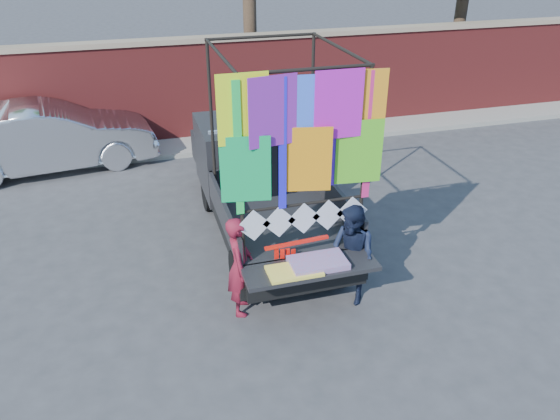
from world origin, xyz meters
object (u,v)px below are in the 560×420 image
object	(u,v)px
woman	(240,266)
man	(352,255)
pickup_truck	(257,176)
sedan	(50,137)

from	to	relation	value
woman	man	size ratio (longest dim) A/B	0.98
pickup_truck	woman	distance (m)	2.84
pickup_truck	man	xyz separation A→B (m)	(0.72, -2.88, -0.11)
woman	man	world-z (taller)	man
pickup_truck	woman	size ratio (longest dim) A/B	3.64
man	pickup_truck	bearing A→B (deg)	172.86
sedan	man	distance (m)	8.06
sedan	man	xyz separation A→B (m)	(4.68, -6.56, 0.02)
pickup_truck	man	distance (m)	2.97
man	woman	bearing A→B (deg)	-117.84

